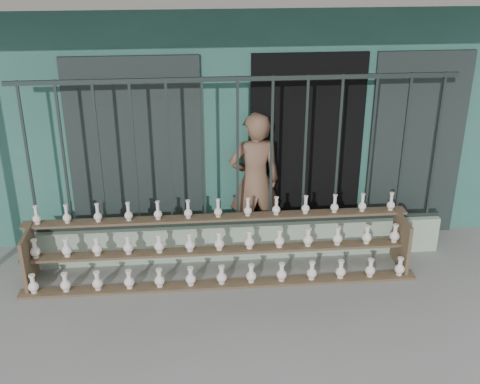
{
  "coord_description": "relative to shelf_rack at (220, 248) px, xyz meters",
  "views": [
    {
      "loc": [
        -0.56,
        -5.17,
        3.73
      ],
      "look_at": [
        0.0,
        1.0,
        1.0
      ],
      "focal_mm": 45.0,
      "sensor_mm": 36.0,
      "label": 1
    }
  ],
  "objects": [
    {
      "name": "security_fence",
      "position": [
        0.24,
        0.42,
        0.99
      ],
      "size": [
        5.0,
        0.04,
        1.8
      ],
      "color": "#283330",
      "rests_on": "parapet_wall"
    },
    {
      "name": "elderly_woman",
      "position": [
        0.48,
        0.69,
        0.52
      ],
      "size": [
        0.69,
        0.49,
        1.76
      ],
      "primitive_type": "imported",
      "rotation": [
        0.0,
        0.0,
        3.26
      ],
      "color": "brown",
      "rests_on": "ground"
    },
    {
      "name": "ground",
      "position": [
        0.24,
        -0.88,
        -0.36
      ],
      "size": [
        60.0,
        60.0,
        0.0
      ],
      "primitive_type": "plane",
      "color": "slate"
    },
    {
      "name": "shelf_rack",
      "position": [
        0.0,
        0.0,
        0.0
      ],
      "size": [
        4.5,
        0.68,
        0.85
      ],
      "color": "brown",
      "rests_on": "ground"
    },
    {
      "name": "workshop_building",
      "position": [
        0.25,
        3.35,
        1.26
      ],
      "size": [
        7.4,
        6.6,
        3.21
      ],
      "color": "#2C5E52",
      "rests_on": "ground"
    },
    {
      "name": "parapet_wall",
      "position": [
        0.24,
        0.42,
        -0.14
      ],
      "size": [
        5.0,
        0.2,
        0.45
      ],
      "primitive_type": "cube",
      "color": "#99B198",
      "rests_on": "ground"
    }
  ]
}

